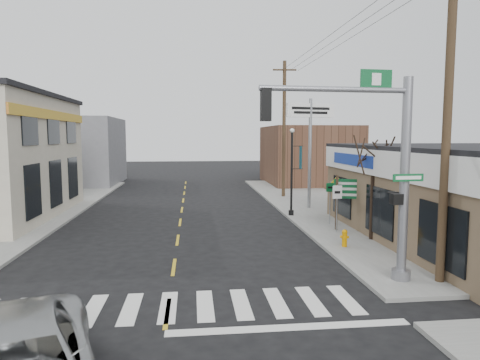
{
  "coord_description": "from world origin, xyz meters",
  "views": [
    {
      "loc": [
        0.7,
        -10.95,
        4.62
      ],
      "look_at": [
        2.68,
        6.77,
        2.8
      ],
      "focal_mm": 32.0,
      "sensor_mm": 36.0,
      "label": 1
    }
  ],
  "objects": [
    {
      "name": "sidewalk_right",
      "position": [
        9.0,
        13.0,
        0.07
      ],
      "size": [
        6.0,
        38.0,
        0.13
      ],
      "primitive_type": "cube",
      "color": "slate",
      "rests_on": "ground"
    },
    {
      "name": "bldg_distant_left",
      "position": [
        -11.0,
        32.0,
        3.2
      ],
      "size": [
        9.0,
        10.0,
        6.4
      ],
      "primitive_type": "cube",
      "color": "slate",
      "rests_on": "ground"
    },
    {
      "name": "lamp_post",
      "position": [
        6.36,
        12.77,
        3.01
      ],
      "size": [
        0.64,
        0.5,
        4.95
      ],
      "rotation": [
        0.0,
        0.0,
        -0.03
      ],
      "color": "black",
      "rests_on": "sidewalk_right"
    },
    {
      "name": "crosswalk",
      "position": [
        0.0,
        0.4,
        0.01
      ],
      "size": [
        11.0,
        2.2,
        0.01
      ],
      "primitive_type": "cube",
      "color": "silver",
      "rests_on": "ground"
    },
    {
      "name": "utility_pole_near",
      "position": [
        8.32,
        1.21,
        5.28
      ],
      "size": [
        1.75,
        0.26,
        10.05
      ],
      "rotation": [
        0.0,
        0.0,
        0.11
      ],
      "color": "#42351B",
      "rests_on": "sidewalk_right"
    },
    {
      "name": "ped_crossing_sign",
      "position": [
        8.05,
        10.15,
        1.84
      ],
      "size": [
        0.96,
        0.07,
        2.46
      ],
      "rotation": [
        0.0,
        0.0,
        0.13
      ],
      "color": "gray",
      "rests_on": "sidewalk_right"
    },
    {
      "name": "utility_pole_far",
      "position": [
        7.5,
        20.48,
        5.26
      ],
      "size": [
        1.74,
        0.26,
        10.01
      ],
      "rotation": [
        0.0,
        0.0,
        -0.06
      ],
      "color": "#462B23",
      "rests_on": "sidewalk_right"
    },
    {
      "name": "bare_tree",
      "position": [
        8.49,
        6.72,
        4.29
      ],
      "size": [
        2.64,
        2.64,
        5.29
      ],
      "rotation": [
        0.0,
        0.0,
        -0.21
      ],
      "color": "black",
      "rests_on": "sidewalk_right"
    },
    {
      "name": "dance_center_sign",
      "position": [
        8.02,
        15.21,
        5.27
      ],
      "size": [
        3.21,
        0.2,
        6.83
      ],
      "rotation": [
        0.0,
        0.0,
        0.21
      ],
      "color": "gray",
      "rests_on": "sidewalk_right"
    },
    {
      "name": "bldg_distant_right",
      "position": [
        12.0,
        30.0,
        2.8
      ],
      "size": [
        8.0,
        10.0,
        5.6
      ],
      "primitive_type": "cube",
      "color": "brown",
      "rests_on": "ground"
    },
    {
      "name": "ground",
      "position": [
        0.0,
        0.0,
        0.0
      ],
      "size": [
        140.0,
        140.0,
        0.0
      ],
      "primitive_type": "plane",
      "color": "black",
      "rests_on": "ground"
    },
    {
      "name": "sidewalk_left",
      "position": [
        -9.0,
        13.0,
        0.07
      ],
      "size": [
        6.0,
        38.0,
        0.13
      ],
      "primitive_type": "cube",
      "color": "slate",
      "rests_on": "ground"
    },
    {
      "name": "fire_hydrant",
      "position": [
        6.85,
        5.6,
        0.52
      ],
      "size": [
        0.22,
        0.22,
        0.71
      ],
      "rotation": [
        0.0,
        0.0,
        -0.42
      ],
      "color": "#CD8400",
      "rests_on": "sidewalk_right"
    },
    {
      "name": "guide_sign",
      "position": [
        8.2,
        8.73,
        1.85
      ],
      "size": [
        1.51,
        0.13,
        2.64
      ],
      "rotation": [
        0.0,
        0.0,
        -0.32
      ],
      "color": "#43311F",
      "rests_on": "sidewalk_right"
    },
    {
      "name": "shrub_front",
      "position": [
        10.68,
        3.73,
        0.65
      ],
      "size": [
        1.38,
        1.38,
        1.03
      ],
      "primitive_type": "ellipsoid",
      "color": "#1D3517",
      "rests_on": "sidewalk_right"
    },
    {
      "name": "shrub_back",
      "position": [
        10.55,
        9.26,
        0.56
      ],
      "size": [
        1.14,
        1.14,
        0.85
      ],
      "primitive_type": "ellipsoid",
      "color": "#173116",
      "rests_on": "sidewalk_right"
    },
    {
      "name": "center_line",
      "position": [
        0.0,
        8.0,
        0.01
      ],
      "size": [
        0.12,
        56.0,
        0.01
      ],
      "primitive_type": "cube",
      "color": "gold",
      "rests_on": "ground"
    },
    {
      "name": "traffic_signal_pole",
      "position": [
        6.43,
        1.5,
        3.98
      ],
      "size": [
        5.11,
        0.39,
        6.47
      ],
      "rotation": [
        0.0,
        0.0,
        0.06
      ],
      "color": "gray",
      "rests_on": "sidewalk_right"
    }
  ]
}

